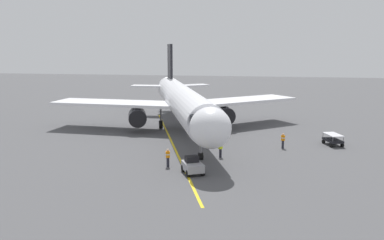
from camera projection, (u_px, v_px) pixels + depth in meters
ground_plane at (179, 131)px, 53.79m from camera, size 220.00×220.00×0.00m
apron_lead_in_line at (172, 142)px, 47.15m from camera, size 13.62×37.77×0.01m
airplane at (182, 101)px, 52.54m from camera, size 32.80×39.06×11.50m
ground_crew_marshaller at (168, 158)px, 37.22m from camera, size 0.44×0.33×1.71m
ground_crew_wing_walker at (220, 149)px, 40.49m from camera, size 0.46×0.46×1.71m
ground_crew_loader at (283, 141)px, 44.13m from camera, size 0.47×0.39×1.71m
tug_near_nose at (193, 166)px, 35.26m from camera, size 2.38×2.73×1.50m
baggage_cart_portside at (333, 139)px, 45.69m from camera, size 2.21×2.91×1.27m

